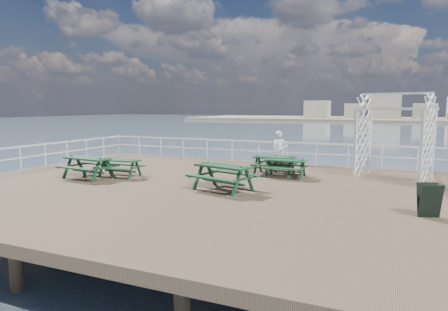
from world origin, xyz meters
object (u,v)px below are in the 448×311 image
picnic_table_c (285,164)px  trellis_arbor (393,141)px  picnic_table_d (88,163)px  picnic_table_e (223,172)px  picnic_table_a (120,164)px  picnic_table_b (274,161)px  person (279,152)px

picnic_table_c → trellis_arbor: (3.95, 1.24, 0.97)m
picnic_table_d → picnic_table_e: picnic_table_e is taller
picnic_table_e → picnic_table_d: bearing=-164.0°
picnic_table_a → picnic_table_b: (5.57, 3.08, 0.03)m
picnic_table_b → trellis_arbor: size_ratio=0.53×
picnic_table_a → picnic_table_d: 1.24m
person → trellis_arbor: bearing=-39.3°
picnic_table_a → picnic_table_d: bearing=-144.9°
picnic_table_a → picnic_table_c: 6.70m
picnic_table_e → person: 4.49m
picnic_table_b → trellis_arbor: trellis_arbor is taller
picnic_table_c → trellis_arbor: size_ratio=0.51×
picnic_table_b → trellis_arbor: bearing=8.2°
picnic_table_a → picnic_table_d: size_ratio=0.84×
trellis_arbor → picnic_table_e: bearing=-119.0°
picnic_table_b → picnic_table_e: (-0.66, -3.81, 0.09)m
picnic_table_e → trellis_arbor: 7.00m
picnic_table_a → trellis_arbor: 10.87m
picnic_table_e → person: (0.71, 4.43, 0.27)m
picnic_table_b → person: person is taller
picnic_table_a → picnic_table_c: size_ratio=1.02×
picnic_table_a → picnic_table_e: size_ratio=0.74×
picnic_table_d → person: 7.95m
picnic_table_b → trellis_arbor: 4.71m
picnic_table_c → person: (-0.56, 1.09, 0.38)m
picnic_table_d → trellis_arbor: trellis_arbor is taller
picnic_table_e → trellis_arbor: bearing=56.8°
picnic_table_a → picnic_table_c: bearing=17.9°
picnic_table_e → picnic_table_c: bearing=84.8°
picnic_table_c → picnic_table_e: 3.58m
picnic_table_b → picnic_table_c: bearing=-39.4°
picnic_table_b → picnic_table_d: bearing=-150.7°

